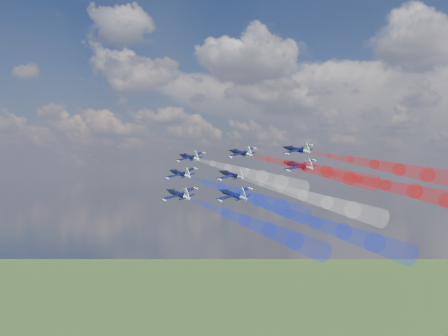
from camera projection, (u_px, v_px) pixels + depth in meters
The scene contains 16 objects.
jet_lead at pixel (189, 157), 165.06m from camera, with size 9.89×12.36×3.30m, color black, non-canonical shape.
trail_lead at pixel (244, 172), 141.91m from camera, with size 4.12×46.41×4.12m, color white, non-canonical shape.
jet_inner_left at pixel (180, 174), 151.17m from camera, with size 9.89×12.36×3.30m, color black, non-canonical shape.
trail_inner_left at pixel (239, 193), 128.02m from camera, with size 4.12×46.41×4.12m, color #1B32ED, non-canonical shape.
jet_inner_right at pixel (241, 153), 162.25m from camera, with size 9.89×12.36×3.30m, color black, non-canonical shape.
trail_inner_right at pixel (305, 167), 139.11m from camera, with size 4.12×46.41×4.12m, color red, non-canonical shape.
jet_outer_left at pixel (178, 194), 135.11m from camera, with size 9.89×12.36×3.30m, color black, non-canonical shape.
trail_outer_left at pixel (245, 221), 111.96m from camera, with size 4.12×46.41×4.12m, color #1B32ED, non-canonical shape.
jet_center_third at pixel (232, 175), 146.15m from camera, with size 9.89×12.36×3.30m, color black, non-canonical shape.
trail_center_third at pixel (303, 195), 123.01m from camera, with size 4.12×46.41×4.12m, color white, non-canonical shape.
jet_outer_right at pixel (297, 150), 155.86m from camera, with size 9.89×12.36×3.30m, color black, non-canonical shape.
trail_outer_right at pixel (374, 164), 132.71m from camera, with size 4.12×46.41×4.12m, color red, non-canonical shape.
jet_rear_left at pixel (233, 195), 130.71m from camera, with size 9.89×12.36×3.30m, color black, non-canonical shape.
trail_rear_left at pixel (315, 222), 107.56m from camera, with size 4.12×46.41×4.12m, color #1B32ED, non-canonical shape.
jet_rear_right at pixel (299, 166), 141.80m from camera, with size 9.89×12.36×3.30m, color black, non-canonical shape.
trail_rear_right at pixel (385, 185), 118.65m from camera, with size 4.12×46.41×4.12m, color red, non-canonical shape.
Camera 1 is at (103.54, -121.27, 159.81)m, focal length 42.19 mm.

